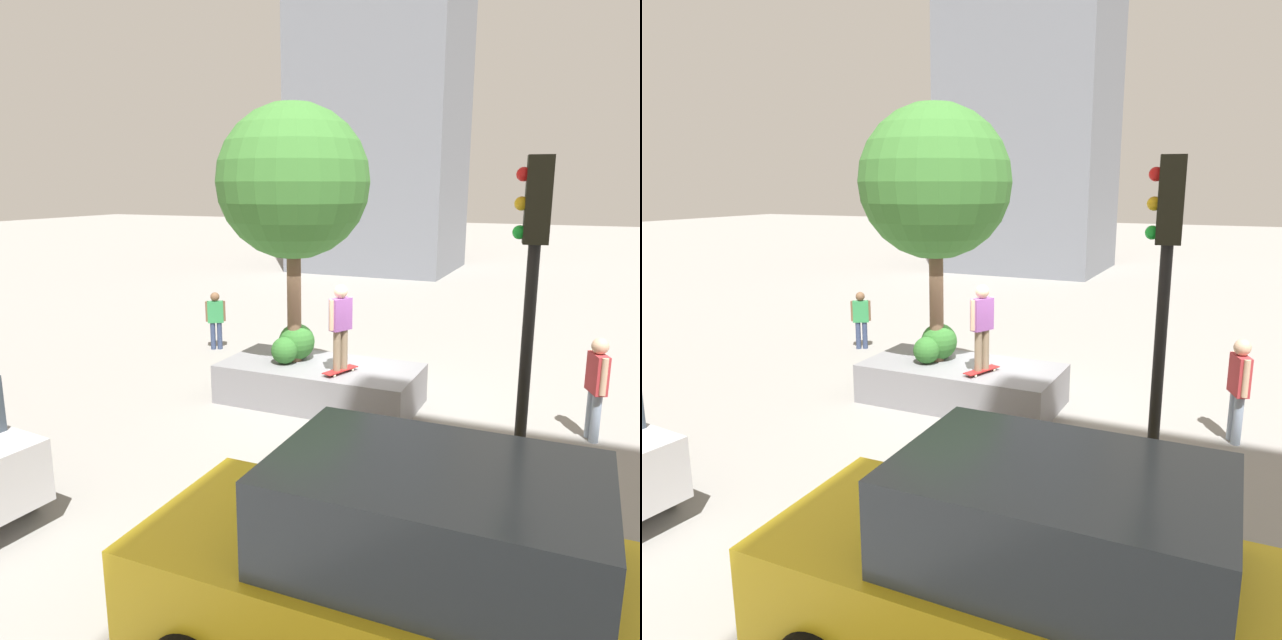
% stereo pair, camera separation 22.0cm
% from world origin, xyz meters
% --- Properties ---
extents(ground_plane, '(120.00, 120.00, 0.00)m').
position_xyz_m(ground_plane, '(0.00, 0.00, 0.00)').
color(ground_plane, gray).
extents(planter_ledge, '(3.86, 1.88, 0.78)m').
position_xyz_m(planter_ledge, '(0.40, 0.20, 0.39)').
color(planter_ledge, gray).
rests_on(planter_ledge, ground).
extents(plaza_tree, '(2.93, 2.93, 4.98)m').
position_xyz_m(plaza_tree, '(0.98, 0.14, 4.27)').
color(plaza_tree, brown).
rests_on(plaza_tree, planter_ledge).
extents(boxwood_shrub, '(0.53, 0.53, 0.53)m').
position_xyz_m(boxwood_shrub, '(1.07, 0.42, 1.04)').
color(boxwood_shrub, '#2D6628').
rests_on(boxwood_shrub, planter_ledge).
extents(hedge_clump, '(0.73, 0.73, 0.73)m').
position_xyz_m(hedge_clump, '(0.98, 0.04, 1.14)').
color(hedge_clump, '#2D6628').
rests_on(hedge_clump, planter_ledge).
extents(skateboard, '(0.46, 0.82, 0.07)m').
position_xyz_m(skateboard, '(-0.18, 0.56, 0.83)').
color(skateboard, '#A51E1E').
rests_on(skateboard, planter_ledge).
extents(skateboarder, '(0.34, 0.51, 1.61)m').
position_xyz_m(skateboarder, '(-0.18, 0.56, 1.78)').
color(skateboarder, '#847056').
rests_on(skateboarder, skateboard).
extents(taxi_cab, '(4.58, 2.17, 2.12)m').
position_xyz_m(taxi_cab, '(-3.17, 6.39, 1.08)').
color(taxi_cab, gold).
rests_on(taxi_cab, ground).
extents(traffic_light_median, '(0.36, 0.31, 4.52)m').
position_xyz_m(traffic_light_median, '(-3.76, 4.34, 3.08)').
color(traffic_light_median, black).
rests_on(traffic_light_median, ground).
extents(passerby_with_bag, '(0.45, 0.36, 1.52)m').
position_xyz_m(passerby_with_bag, '(4.51, -2.35, 0.88)').
color(passerby_with_bag, navy).
rests_on(passerby_with_bag, ground).
extents(pedestrian_crossing, '(0.37, 0.57, 1.78)m').
position_xyz_m(pedestrian_crossing, '(-4.56, 0.01, 1.03)').
color(pedestrian_crossing, '#8C9EB7').
rests_on(pedestrian_crossing, ground).
extents(plaza_lowrise_south, '(7.64, 6.57, 15.78)m').
position_xyz_m(plaza_lowrise_south, '(5.73, -19.20, 7.89)').
color(plaza_lowrise_south, slate).
rests_on(plaza_lowrise_south, ground).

